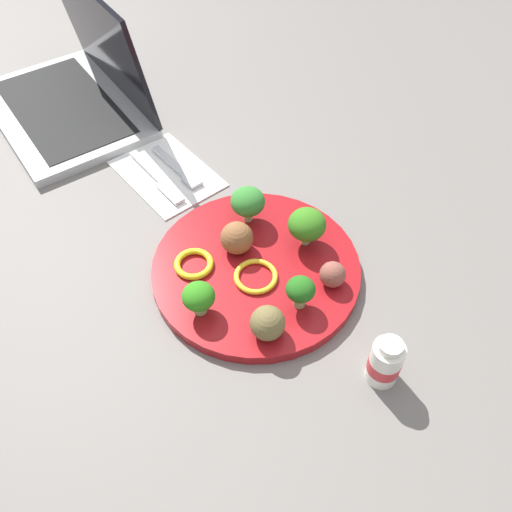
% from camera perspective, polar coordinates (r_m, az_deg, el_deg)
% --- Properties ---
extents(ground_plane, '(4.00, 4.00, 0.00)m').
position_cam_1_polar(ground_plane, '(0.74, 0.00, -1.78)').
color(ground_plane, slate).
extents(plate, '(0.28, 0.28, 0.02)m').
position_cam_1_polar(plate, '(0.74, 0.00, -1.40)').
color(plate, maroon).
rests_on(plate, ground_plane).
extents(broccoli_floret_near_rim, '(0.05, 0.05, 0.06)m').
position_cam_1_polar(broccoli_floret_near_rim, '(0.74, 5.33, 3.26)').
color(broccoli_floret_near_rim, '#99B977').
rests_on(broccoli_floret_near_rim, plate).
extents(broccoli_floret_far_rim, '(0.04, 0.04, 0.05)m').
position_cam_1_polar(broccoli_floret_far_rim, '(0.67, 4.68, -3.57)').
color(broccoli_floret_far_rim, '#95BB6F').
rests_on(broccoli_floret_far_rim, plate).
extents(broccoli_floret_back_right, '(0.04, 0.04, 0.05)m').
position_cam_1_polar(broccoli_floret_back_right, '(0.67, -6.00, -4.28)').
color(broccoli_floret_back_right, '#97C576').
rests_on(broccoli_floret_back_right, plate).
extents(broccoli_floret_center, '(0.05, 0.05, 0.06)m').
position_cam_1_polar(broccoli_floret_center, '(0.76, -0.86, 5.65)').
color(broccoli_floret_center, '#9CC777').
rests_on(broccoli_floret_center, plate).
extents(meatball_far_rim, '(0.04, 0.04, 0.04)m').
position_cam_1_polar(meatball_far_rim, '(0.73, -2.06, 1.86)').
color(meatball_far_rim, brown).
rests_on(meatball_far_rim, plate).
extents(meatball_mid_right, '(0.03, 0.03, 0.03)m').
position_cam_1_polar(meatball_mid_right, '(0.71, 7.99, -1.92)').
color(meatball_mid_right, brown).
rests_on(meatball_mid_right, plate).
extents(meatball_center, '(0.04, 0.04, 0.04)m').
position_cam_1_polar(meatball_center, '(0.65, 1.21, -7.00)').
color(meatball_center, brown).
rests_on(meatball_center, plate).
extents(pepper_ring_back_right, '(0.06, 0.06, 0.01)m').
position_cam_1_polar(pepper_ring_back_right, '(0.73, -6.50, -0.81)').
color(pepper_ring_back_right, yellow).
rests_on(pepper_ring_back_right, plate).
extents(pepper_ring_center, '(0.08, 0.08, 0.01)m').
position_cam_1_polar(pepper_ring_center, '(0.71, -0.02, -2.14)').
color(pepper_ring_center, yellow).
rests_on(pepper_ring_center, plate).
extents(napkin, '(0.17, 0.12, 0.01)m').
position_cam_1_polar(napkin, '(0.89, -9.29, 8.52)').
color(napkin, white).
rests_on(napkin, ground_plane).
extents(fork, '(0.12, 0.02, 0.01)m').
position_cam_1_polar(fork, '(0.89, -8.08, 9.02)').
color(fork, silver).
rests_on(fork, napkin).
extents(knife, '(0.15, 0.02, 0.01)m').
position_cam_1_polar(knife, '(0.88, -10.05, 8.00)').
color(knife, white).
rests_on(knife, napkin).
extents(yogurt_bottle, '(0.04, 0.04, 0.07)m').
position_cam_1_polar(yogurt_bottle, '(0.65, 13.30, -10.72)').
color(yogurt_bottle, white).
rests_on(yogurt_bottle, ground_plane).
extents(laptop, '(0.34, 0.26, 0.21)m').
position_cam_1_polar(laptop, '(1.04, -18.38, 16.10)').
color(laptop, '#B8B8B8').
rests_on(laptop, ground_plane).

